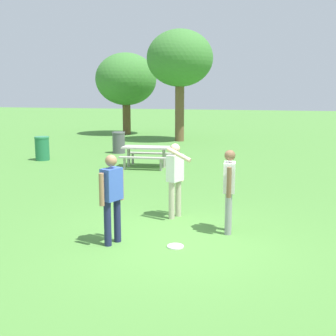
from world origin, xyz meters
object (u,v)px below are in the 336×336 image
at_px(frisbee, 175,246).
at_px(trash_can_further_along, 119,143).
at_px(trash_can_beside_table, 42,148).
at_px(person_thrower, 112,193).
at_px(tree_broad_center, 180,59).
at_px(tree_tall_left, 126,80).
at_px(picnic_table_near, 146,152).
at_px(person_catcher, 176,175).
at_px(person_bystander, 229,186).

bearing_deg(frisbee, trash_can_further_along, 117.68).
height_order(frisbee, trash_can_beside_table, trash_can_beside_table).
bearing_deg(person_thrower, tree_broad_center, 100.85).
relative_size(trash_can_further_along, tree_tall_left, 0.18).
height_order(trash_can_beside_table, trash_can_further_along, same).
bearing_deg(trash_can_further_along, tree_tall_left, 109.58).
height_order(picnic_table_near, tree_broad_center, tree_broad_center).
bearing_deg(tree_tall_left, person_thrower, -68.78).
bearing_deg(person_thrower, tree_tall_left, 111.22).
bearing_deg(person_catcher, tree_broad_center, 104.67).
bearing_deg(person_catcher, trash_can_further_along, 119.82).
xyz_separation_m(frisbee, trash_can_further_along, (-5.67, 10.81, 0.47)).
height_order(person_thrower, picnic_table_near, person_thrower).
bearing_deg(person_catcher, frisbee, -74.46).
xyz_separation_m(person_catcher, tree_broad_center, (-3.80, 14.52, 3.54)).
distance_m(trash_can_further_along, tree_tall_left, 9.37).
distance_m(person_catcher, picnic_table_near, 6.50).
bearing_deg(picnic_table_near, person_thrower, -74.92).
bearing_deg(trash_can_further_along, person_thrower, -67.55).
bearing_deg(person_thrower, trash_can_further_along, 112.45).
bearing_deg(trash_can_beside_table, person_bystander, -38.86).
bearing_deg(person_catcher, person_bystander, -28.53).
bearing_deg(tree_broad_center, trash_can_further_along, -104.08).
bearing_deg(person_bystander, trash_can_further_along, 123.55).
distance_m(person_catcher, person_bystander, 1.45).
height_order(person_bystander, frisbee, person_bystander).
height_order(person_bystander, trash_can_beside_table, person_bystander).
bearing_deg(tree_tall_left, trash_can_further_along, -70.42).
xyz_separation_m(person_catcher, trash_can_beside_table, (-7.35, 6.25, -0.48)).
height_order(person_bystander, tree_broad_center, tree_broad_center).
xyz_separation_m(trash_can_further_along, tree_broad_center, (1.38, 5.49, 4.02)).
height_order(frisbee, trash_can_further_along, trash_can_further_along).
bearing_deg(person_thrower, frisbee, 7.47).
bearing_deg(tree_tall_left, trash_can_beside_table, -85.89).
height_order(person_thrower, person_catcher, same).
xyz_separation_m(trash_can_beside_table, trash_can_further_along, (2.17, 2.78, 0.00)).
height_order(person_bystander, trash_can_further_along, person_bystander).
bearing_deg(tree_tall_left, frisbee, -65.72).
bearing_deg(trash_can_further_along, tree_broad_center, 75.92).
relative_size(picnic_table_near, tree_broad_center, 0.30).
relative_size(person_thrower, person_catcher, 1.00).
distance_m(person_catcher, trash_can_beside_table, 9.66).
xyz_separation_m(frisbee, tree_broad_center, (-4.30, 16.30, 4.49)).
distance_m(frisbee, trash_can_beside_table, 11.23).
bearing_deg(person_thrower, trash_can_beside_table, 129.32).
relative_size(person_catcher, tree_tall_left, 0.31).
relative_size(person_thrower, frisbee, 5.50).
relative_size(picnic_table_near, trash_can_beside_table, 1.92).
distance_m(person_thrower, trash_can_further_along, 11.87).
bearing_deg(trash_can_beside_table, person_catcher, -40.39).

